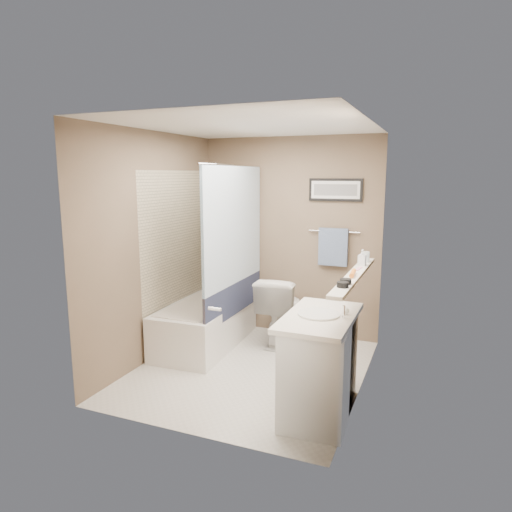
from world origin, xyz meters
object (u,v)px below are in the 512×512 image
at_px(bathtub, 206,324).
at_px(candle_bowl_near, 343,285).
at_px(soap_bottle, 362,258).
at_px(toilet, 281,309).
at_px(glass_jar, 365,257).
at_px(vanity, 320,367).
at_px(candle_bowl_far, 346,281).
at_px(hair_brush_front, 353,273).

relative_size(bathtub, candle_bowl_near, 16.67).
distance_m(bathtub, soap_bottle, 2.03).
height_order(bathtub, toilet, toilet).
distance_m(toilet, glass_jar, 1.33).
distance_m(vanity, candle_bowl_far, 0.76).
distance_m(candle_bowl_far, hair_brush_front, 0.31).
relative_size(glass_jar, soap_bottle, 0.67).
height_order(candle_bowl_far, soap_bottle, soap_bottle).
relative_size(toilet, candle_bowl_far, 8.94).
xyz_separation_m(toilet, glass_jar, (1.00, -0.42, 0.76)).
bearing_deg(soap_bottle, hair_brush_front, -90.00).
xyz_separation_m(vanity, candle_bowl_far, (0.19, 0.01, 0.73)).
height_order(candle_bowl_near, glass_jar, glass_jar).
bearing_deg(vanity, candle_bowl_far, -1.41).
xyz_separation_m(toilet, candle_bowl_far, (1.00, -1.40, 0.73)).
distance_m(hair_brush_front, glass_jar, 0.67).
bearing_deg(bathtub, soap_bottle, -9.69).
bearing_deg(bathtub, candle_bowl_near, -34.78).
height_order(hair_brush_front, soap_bottle, soap_bottle).
xyz_separation_m(candle_bowl_far, glass_jar, (0.00, 0.98, 0.03)).
bearing_deg(glass_jar, candle_bowl_near, -90.00).
distance_m(bathtub, candle_bowl_far, 2.23).
height_order(candle_bowl_far, hair_brush_front, hair_brush_front).
height_order(vanity, candle_bowl_near, candle_bowl_near).
xyz_separation_m(candle_bowl_near, soap_bottle, (0.00, 0.90, 0.05)).
relative_size(bathtub, hair_brush_front, 6.82).
relative_size(candle_bowl_far, hair_brush_front, 0.41).
relative_size(vanity, soap_bottle, 6.00).
height_order(toilet, candle_bowl_near, candle_bowl_near).
distance_m(candle_bowl_near, hair_brush_front, 0.42).
height_order(bathtub, candle_bowl_far, candle_bowl_far).
relative_size(toilet, candle_bowl_near, 8.94).
distance_m(bathtub, glass_jar, 2.01).
bearing_deg(soap_bottle, candle_bowl_far, -90.00).
relative_size(candle_bowl_near, soap_bottle, 0.60).
bearing_deg(glass_jar, toilet, 157.19).
bearing_deg(bathtub, candle_bowl_far, -32.09).
height_order(glass_jar, soap_bottle, soap_bottle).
height_order(toilet, glass_jar, glass_jar).
height_order(toilet, candle_bowl_far, candle_bowl_far).
bearing_deg(soap_bottle, candle_bowl_near, -90.00).
relative_size(candle_bowl_far, soap_bottle, 0.60).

